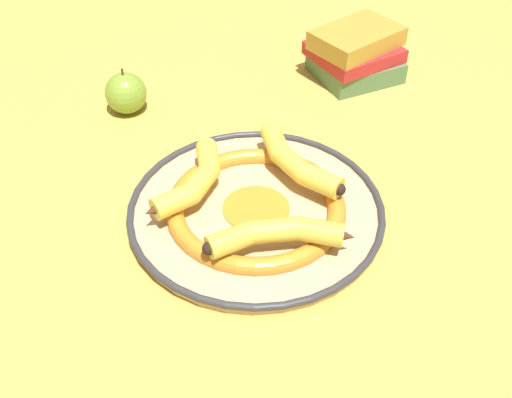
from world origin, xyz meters
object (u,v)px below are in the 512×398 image
at_px(banana_b, 293,160).
at_px(apple, 126,93).
at_px(banana_c, 278,234).
at_px(banana_a, 194,181).
at_px(book_stack, 356,54).
at_px(decorative_bowl, 256,209).

relative_size(banana_b, apple, 2.32).
xyz_separation_m(banana_b, banana_c, (0.13, 0.10, -0.00)).
bearing_deg(banana_a, banana_b, -48.64).
bearing_deg(banana_a, book_stack, -13.52).
distance_m(banana_c, book_stack, 0.54).
bearing_deg(banana_b, decorative_bowl, -72.56).
height_order(decorative_bowl, banana_c, banana_c).
distance_m(banana_b, apple, 0.37).
bearing_deg(book_stack, banana_a, -161.13).
xyz_separation_m(banana_a, banana_c, (-0.01, 0.17, -0.00)).
bearing_deg(banana_c, decorative_bowl, -78.68).
xyz_separation_m(decorative_bowl, banana_b, (-0.09, -0.01, 0.04)).
bearing_deg(apple, banana_c, 81.12).
bearing_deg(banana_c, apple, -61.76).
xyz_separation_m(decorative_bowl, banana_a, (0.05, -0.08, 0.04)).
xyz_separation_m(banana_a, book_stack, (-0.49, -0.08, 0.00)).
height_order(banana_a, book_stack, book_stack).
bearing_deg(banana_c, banana_b, -107.47).
bearing_deg(decorative_bowl, banana_b, -173.35).
height_order(banana_a, banana_c, same).
xyz_separation_m(banana_b, book_stack, (-0.34, -0.15, 0.00)).
relative_size(banana_a, banana_c, 1.05).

